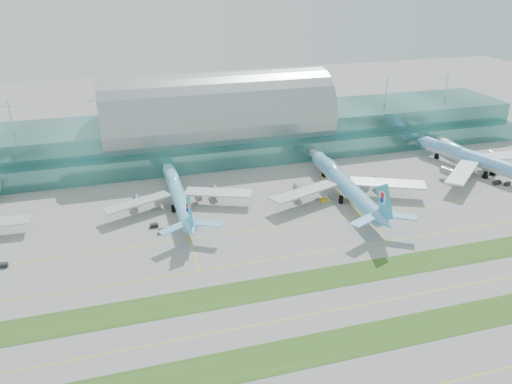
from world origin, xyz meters
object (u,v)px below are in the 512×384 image
object	(u,v)px
terminal	(218,128)
airliner_b	(178,194)
airliner_c	(345,183)
airliner_d	(482,160)

from	to	relation	value
terminal	airliner_b	xyz separation A→B (m)	(-30.40, -60.21, -8.16)
terminal	airliner_c	distance (m)	82.83
airliner_d	airliner_c	bearing A→B (deg)	166.24
terminal	airliner_d	size ratio (longest dim) A/B	4.24
airliner_b	airliner_d	world-z (taller)	airliner_d
terminal	airliner_b	bearing A→B (deg)	-116.79
terminal	airliner_b	size ratio (longest dim) A/B	4.76
airliner_c	airliner_d	world-z (taller)	airliner_d
airliner_b	airliner_d	bearing A→B (deg)	-2.24
terminal	airliner_c	world-z (taller)	terminal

